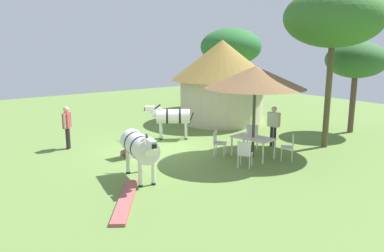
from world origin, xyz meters
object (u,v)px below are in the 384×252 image
Objects in this scene: patio_chair_east_end at (290,145)px; acacia_tree_behind_hut at (231,47)px; patio_dining_table at (253,140)px; guest_beside_umbrella at (274,123)px; patio_chair_near_lawn at (245,153)px; patio_chair_near_hut at (218,141)px; patio_chair_west_end at (252,135)px; zebra_by_umbrella at (140,147)px; shade_umbrella at (255,77)px; acacia_tree_far_lawn at (356,60)px; zebra_nearest_camera at (172,117)px; striped_lounge_chair at (130,150)px; acacia_tree_right_background at (334,18)px; thatched_hut at (222,77)px; standing_watcher at (67,124)px.

acacia_tree_behind_hut is (-9.55, 5.91, 3.26)m from patio_chair_east_end.
guest_beside_umbrella is at bearing 108.84° from patio_dining_table.
patio_dining_table is 1.74× the size of patio_chair_near_lawn.
patio_chair_near_hut is at bearing -44.69° from acacia_tree_behind_hut.
zebra_by_umbrella is at bearing 49.92° from patio_chair_west_end.
shade_umbrella reaches higher than patio_chair_east_end.
shade_umbrella is at bearing -88.67° from acacia_tree_far_lawn.
patio_chair_near_lawn is at bearing 173.41° from zebra_by_umbrella.
zebra_by_umbrella is at bearing 170.92° from zebra_nearest_camera.
striped_lounge_chair is (-1.70, -2.66, -0.26)m from patio_chair_near_hut.
acacia_tree_right_background is at bearing 119.20° from patio_chair_near_hut.
zebra_by_umbrella is at bearing -95.35° from shade_umbrella.
thatched_hut is at bearing -48.00° from acacia_tree_behind_hut.
zebra_by_umbrella is (-0.40, -4.32, -1.84)m from shade_umbrella.
guest_beside_umbrella is (-1.26, 2.80, 0.44)m from patio_chair_near_lawn.
acacia_tree_far_lawn is (-0.81, 3.17, -1.65)m from acacia_tree_right_background.
zebra_nearest_camera is at bearing -122.80° from zebra_by_umbrella.
thatched_hut is 0.86× the size of acacia_tree_right_background.
acacia_tree_far_lawn reaches higher than patio_chair_west_end.
zebra_nearest_camera is (-4.02, -0.75, -1.90)m from shade_umbrella.
zebra_by_umbrella is at bearing -95.35° from patio_dining_table.
patio_dining_table is 4.40m from striped_lounge_chair.
acacia_tree_behind_hut is at bearing 141.94° from patio_dining_table.
guest_beside_umbrella reaches higher than patio_dining_table.
patio_chair_near_lawn is 1.05× the size of striped_lounge_chair.
standing_watcher is 2.89m from striped_lounge_chair.
patio_chair_east_end is at bearing -21.38° from thatched_hut.
guest_beside_umbrella is (4.97, -1.63, -1.34)m from thatched_hut.
acacia_tree_behind_hut is (-3.47, 11.57, 2.78)m from standing_watcher.
patio_dining_table is at bearing 90.00° from patio_chair_east_end.
patio_dining_table is 1.85m from guest_beside_umbrella.
acacia_tree_right_background reaches higher than patio_chair_near_hut.
patio_chair_west_end is 10.17m from acacia_tree_behind_hut.
striped_lounge_chair is at bearing -127.79° from patio_dining_table.
patio_dining_table is 7.05m from standing_watcher.
acacia_tree_right_background reaches higher than zebra_by_umbrella.
acacia_tree_far_lawn is (0.25, 10.81, 2.24)m from zebra_by_umbrella.
zebra_by_umbrella is at bearing -91.34° from acacia_tree_far_lawn.
acacia_tree_behind_hut is at bearing 159.87° from acacia_tree_right_background.
acacia_tree_right_background reaches higher than shade_umbrella.
patio_chair_near_lawn is 0.51× the size of zebra_nearest_camera.
standing_watcher reaches higher than patio_chair_near_lawn.
patio_dining_table is at bearing 94.71° from guest_beside_umbrella.
patio_dining_table is 7.00m from acacia_tree_far_lawn.
guest_beside_umbrella is at bearing -166.45° from zebra_by_umbrella.
acacia_tree_right_background is 1.48× the size of acacia_tree_far_lawn.
guest_beside_umbrella is (-0.59, 1.73, 0.30)m from patio_dining_table.
patio_chair_east_end is at bearing -127.16° from zebra_nearest_camera.
patio_chair_east_end reaches higher than striped_lounge_chair.
zebra_by_umbrella is (5.15, -7.68, -1.28)m from thatched_hut.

